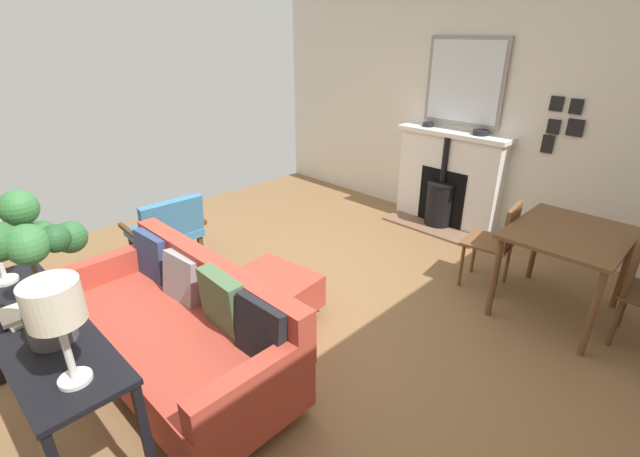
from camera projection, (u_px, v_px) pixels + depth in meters
The scene contains 16 objects.
ground_plane at pixel (283, 305), 3.89m from camera, with size 5.55×5.56×0.01m, color olive.
wall_left at pixel (461, 102), 5.10m from camera, with size 0.12×5.56×2.87m, color silver.
fireplace at pixel (447, 184), 5.30m from camera, with size 0.58×1.33×1.14m.
mirror_over_mantel at pixel (465, 82), 4.91m from camera, with size 0.04×0.93×0.94m.
mantel_bowl_near at pixel (428, 124), 5.28m from camera, with size 0.13×0.13×0.05m.
mantel_bowl_far at pixel (481, 132), 4.85m from camera, with size 0.17×0.17×0.05m.
sofa at pixel (182, 328), 3.01m from camera, with size 0.84×1.91×0.79m.
ottoman at pixel (274, 291), 3.66m from camera, with size 0.61×0.71×0.37m.
armchair_accent at pixel (167, 228), 4.34m from camera, with size 0.71×0.62×0.76m.
console_table at pixel (40, 337), 2.36m from camera, with size 0.42×1.59×0.80m.
table_lamp_far_end at pixel (54, 307), 1.78m from camera, with size 0.22×0.22×0.50m.
potted_plant at pixel (31, 256), 2.02m from camera, with size 0.47×0.48×0.73m.
book_stack at pixel (27, 312), 2.38m from camera, with size 0.26×0.22×0.04m.
dining_table at pixel (568, 243), 3.53m from camera, with size 0.97×0.82×0.75m.
dining_chair_near_fireplace at pixel (498, 239), 3.95m from camera, with size 0.45×0.45×0.83m.
photo_gallery_row at pixel (562, 123), 4.35m from camera, with size 0.02×0.35×0.56m.
Camera 1 is at (2.10, 2.53, 2.20)m, focal length 24.90 mm.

